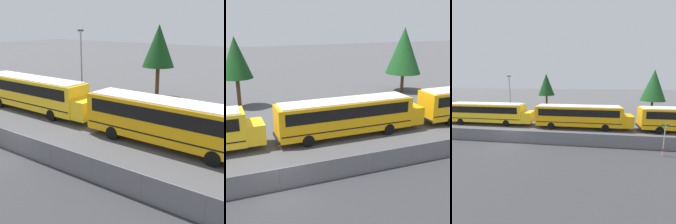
{
  "view_description": "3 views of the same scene",
  "coord_description": "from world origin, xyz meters",
  "views": [
    {
      "loc": [
        16.19,
        -11.46,
        8.32
      ],
      "look_at": [
        3.12,
        6.11,
        1.95
      ],
      "focal_mm": 50.0,
      "sensor_mm": 36.0,
      "label": 1
    },
    {
      "loc": [
        -2.97,
        -16.75,
        9.99
      ],
      "look_at": [
        6.82,
        7.74,
        1.99
      ],
      "focal_mm": 50.0,
      "sensor_mm": 36.0,
      "label": 2
    },
    {
      "loc": [
        8.6,
        -17.53,
        7.08
      ],
      "look_at": [
        5.09,
        6.96,
        2.29
      ],
      "focal_mm": 28.0,
      "sensor_mm": 36.0,
      "label": 3
    }
  ],
  "objects": [
    {
      "name": "ground_plane",
      "position": [
        0.0,
        0.0,
        0.0
      ],
      "size": [
        200.0,
        200.0,
        0.0
      ],
      "primitive_type": "plane",
      "color": "#4C4C4F"
    },
    {
      "name": "fence",
      "position": [
        -0.0,
        -0.0,
        0.73
      ],
      "size": [
        68.96,
        0.07,
        1.43
      ],
      "color": "#9EA0A5",
      "rests_on": "ground_plane"
    },
    {
      "name": "school_bus_2",
      "position": [
        7.46,
        6.9,
        1.95
      ],
      "size": [
        13.55,
        2.61,
        3.28
      ],
      "color": "orange",
      "rests_on": "ground_plane"
    },
    {
      "name": "tree_0",
      "position": [
        21.37,
        19.89,
        5.68
      ],
      "size": [
        4.79,
        4.79,
        8.81
      ],
      "color": "#51381E",
      "rests_on": "ground_plane"
    },
    {
      "name": "tree_1",
      "position": [
        -0.63,
        19.85,
        5.7
      ],
      "size": [
        3.59,
        3.59,
        8.08
      ],
      "color": "#51381E",
      "rests_on": "ground_plane"
    }
  ]
}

